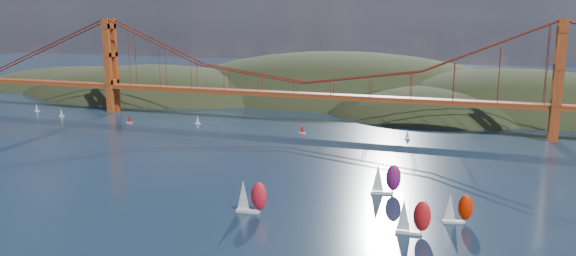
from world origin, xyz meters
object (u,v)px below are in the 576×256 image
at_px(racer_rwb, 385,178).
at_px(racer_1, 412,216).
at_px(racer_0, 251,196).
at_px(racer_2, 457,208).

bearing_deg(racer_rwb, racer_1, -83.52).
xyz_separation_m(racer_0, racer_2, (56.97, 11.37, -0.66)).
relative_size(racer_0, racer_1, 1.02).
bearing_deg(racer_2, racer_0, 178.61).
xyz_separation_m(racer_2, racer_rwb, (-23.26, 19.52, 0.78)).
height_order(racer_1, racer_rwb, racer_rwb).
xyz_separation_m(racer_0, racer_rwb, (33.71, 30.88, 0.12)).
relative_size(racer_1, racer_rwb, 0.95).
distance_m(racer_0, racer_1, 46.27).
bearing_deg(racer_0, racer_2, 8.19).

